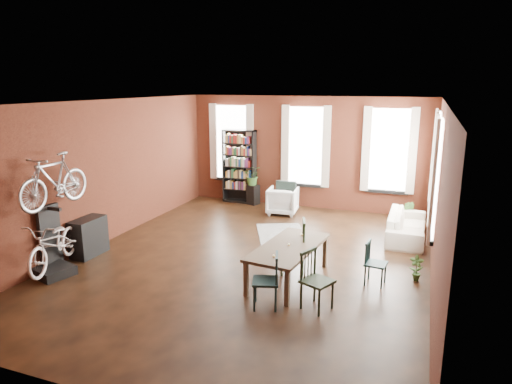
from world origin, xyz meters
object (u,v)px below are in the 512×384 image
at_px(dining_chair_b, 292,246).
at_px(cream_sofa, 407,221).
at_px(dining_chair_c, 317,281).
at_px(bookshelf, 239,167).
at_px(bike_trainer, 54,271).
at_px(console_table, 88,237).
at_px(dining_chair_d, 376,264).
at_px(plant_stand, 253,195).
at_px(dining_chair_a, 265,281).
at_px(dining_table, 289,263).
at_px(bicycle_floor, 52,222).
at_px(white_armchair, 283,199).

distance_m(dining_chair_b, cream_sofa, 3.47).
distance_m(dining_chair_c, bookshelf, 6.98).
relative_size(bike_trainer, console_table, 0.77).
bearing_deg(bike_trainer, dining_chair_d, 17.04).
height_order(bookshelf, bike_trainer, bookshelf).
height_order(cream_sofa, bike_trainer, cream_sofa).
xyz_separation_m(bookshelf, console_table, (-1.28, -5.20, -0.70)).
relative_size(bookshelf, cream_sofa, 1.06).
relative_size(dining_chair_b, plant_stand, 1.78).
bearing_deg(dining_chair_c, console_table, 106.34).
height_order(dining_chair_a, bike_trainer, dining_chair_a).
relative_size(dining_table, dining_chair_d, 2.51).
relative_size(dining_chair_c, bicycle_floor, 0.55).
distance_m(dining_chair_d, cream_sofa, 2.89).
xyz_separation_m(dining_chair_c, bike_trainer, (-4.95, -0.48, -0.39)).
xyz_separation_m(plant_stand, bicycle_floor, (-1.62, -6.17, 0.76)).
height_order(dining_chair_c, bookshelf, bookshelf).
relative_size(dining_table, console_table, 2.49).
height_order(bookshelf, console_table, bookshelf).
xyz_separation_m(dining_chair_b, white_armchair, (-1.38, 3.80, -0.12)).
xyz_separation_m(cream_sofa, bicycle_floor, (-6.08, -4.58, 0.64)).
bearing_deg(cream_sofa, bike_trainer, 126.99).
relative_size(dining_chair_b, bookshelf, 0.47).
bearing_deg(dining_chair_b, dining_chair_d, 73.97).
height_order(bookshelf, plant_stand, bookshelf).
bearing_deg(plant_stand, dining_chair_b, -60.63).
distance_m(dining_table, dining_chair_a, 1.11).
relative_size(dining_chair_b, bicycle_floor, 0.60).
distance_m(dining_table, bicycle_floor, 4.43).
bearing_deg(bicycle_floor, dining_chair_d, 0.48).
bearing_deg(dining_table, dining_chair_a, -86.08).
xyz_separation_m(dining_chair_a, white_armchair, (-1.37, 5.30, -0.05)).
height_order(dining_chair_d, bike_trainer, dining_chair_d).
bearing_deg(dining_table, dining_chair_c, -42.92).
relative_size(white_armchair, plant_stand, 1.38).
bearing_deg(dining_chair_c, plant_stand, 53.35).
bearing_deg(bookshelf, bike_trainer, -100.54).
height_order(dining_chair_c, white_armchair, dining_chair_c).
distance_m(dining_chair_b, plant_stand, 5.12).
bearing_deg(dining_chair_c, bookshelf, 56.39).
xyz_separation_m(dining_chair_b, cream_sofa, (1.95, 2.87, -0.11)).
xyz_separation_m(bookshelf, bicycle_floor, (-1.13, -6.28, -0.05)).
distance_m(dining_table, bookshelf, 5.87).
bearing_deg(dining_chair_b, dining_chair_a, -16.97).
relative_size(dining_chair_c, white_armchair, 1.18).
relative_size(dining_chair_d, bike_trainer, 1.29).
relative_size(dining_chair_b, dining_chair_c, 1.09).
bearing_deg(dining_chair_a, dining_table, 159.68).
relative_size(dining_table, dining_chair_b, 1.91).
relative_size(dining_chair_d, bookshelf, 0.36).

